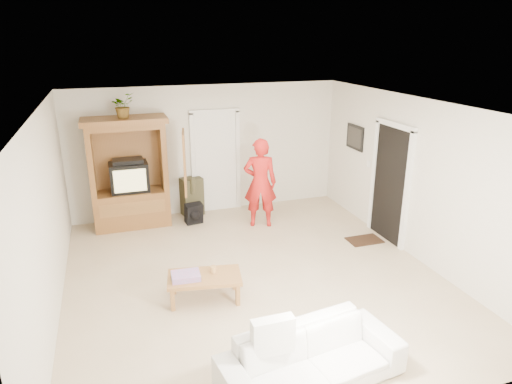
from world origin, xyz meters
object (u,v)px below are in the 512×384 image
Objects in this scene: man at (260,183)px; sofa at (311,359)px; coffee_table at (204,279)px; armoire at (131,180)px.

man reaches higher than sofa.
coffee_table is at bearing 102.89° from sofa.
man is 0.88× the size of sofa.
sofa is at bearing -73.58° from armoire.
armoire is at bearing 98.48° from sofa.
sofa is (-0.85, -4.20, -0.57)m from man.
coffee_table is (0.74, -3.06, -0.58)m from armoire.
armoire reaches higher than coffee_table.
sofa is at bearing 96.63° from man.
armoire is 1.94× the size of coffee_table.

